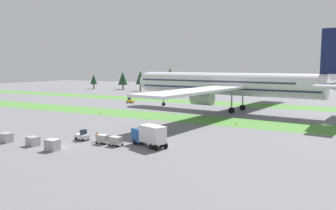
# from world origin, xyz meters

# --- Properties ---
(ground_plane) EXTENTS (400.00, 400.00, 0.00)m
(ground_plane) POSITION_xyz_m (0.00, 0.00, 0.00)
(ground_plane) COLOR slate
(grass_strip_near) EXTENTS (320.00, 12.77, 0.01)m
(grass_strip_near) POSITION_xyz_m (0.00, 38.40, 0.00)
(grass_strip_near) COLOR #4C8438
(grass_strip_near) RESTS_ON ground
(grass_strip_far) EXTENTS (320.00, 12.77, 0.01)m
(grass_strip_far) POSITION_xyz_m (0.00, 75.94, 0.00)
(grass_strip_far) COLOR #4C8438
(grass_strip_far) RESTS_ON ground
(airliner) EXTENTS (67.44, 83.12, 22.49)m
(airliner) POSITION_xyz_m (10.79, 56.90, 8.06)
(airliner) COLOR white
(airliner) RESTS_ON ground
(baggage_tug) EXTENTS (2.69, 1.48, 1.97)m
(baggage_tug) POSITION_xyz_m (-0.38, 6.50, 0.81)
(baggage_tug) COLOR silver
(baggage_tug) RESTS_ON ground
(cargo_dolly_lead) EXTENTS (2.30, 1.65, 1.55)m
(cargo_dolly_lead) POSITION_xyz_m (4.63, 6.14, 0.92)
(cargo_dolly_lead) COLOR #A3A3A8
(cargo_dolly_lead) RESTS_ON ground
(cargo_dolly_second) EXTENTS (2.30, 1.65, 1.55)m
(cargo_dolly_second) POSITION_xyz_m (7.53, 5.94, 0.92)
(cargo_dolly_second) COLOR #A3A3A8
(cargo_dolly_second) RESTS_ON ground
(catering_truck) EXTENTS (7.32, 4.53, 3.58)m
(catering_truck) POSITION_xyz_m (12.59, 8.33, 1.95)
(catering_truck) COLOR #1E4C8E
(catering_truck) RESTS_ON ground
(pushback_tractor) EXTENTS (2.74, 1.60, 1.97)m
(pushback_tractor) POSITION_xyz_m (-28.43, 61.66, 0.81)
(pushback_tractor) COLOR yellow
(pushback_tractor) RESTS_ON ground
(ground_crew_marshaller) EXTENTS (0.46, 0.39, 1.74)m
(ground_crew_marshaller) POSITION_xyz_m (2.61, 6.99, 0.95)
(ground_crew_marshaller) COLOR black
(ground_crew_marshaller) RESTS_ON ground
(uld_container_0) EXTENTS (2.17, 1.82, 1.50)m
(uld_container_0) POSITION_xyz_m (-4.82, -0.50, 0.75)
(uld_container_0) COLOR #A3A3A8
(uld_container_0) RESTS_ON ground
(uld_container_1) EXTENTS (2.01, 1.61, 1.63)m
(uld_container_1) POSITION_xyz_m (-10.96, -1.06, 0.82)
(uld_container_1) COLOR #A3A3A8
(uld_container_1) RESTS_ON ground
(uld_container_2) EXTENTS (2.08, 1.70, 1.76)m
(uld_container_2) POSITION_xyz_m (0.59, -1.28, 0.88)
(uld_container_2) COLOR #A3A3A8
(uld_container_2) RESTS_ON ground
(taxiway_marker_0) EXTENTS (0.44, 0.44, 0.49)m
(taxiway_marker_0) POSITION_xyz_m (-20.09, 35.17, 0.24)
(taxiway_marker_0) COLOR orange
(taxiway_marker_0) RESTS_ON ground
(taxiway_marker_1) EXTENTS (0.44, 0.44, 0.54)m
(taxiway_marker_1) POSITION_xyz_m (19.30, 34.74, 0.27)
(taxiway_marker_1) COLOR orange
(taxiway_marker_1) RESTS_ON ground
(distant_tree_line) EXTENTS (188.80, 10.60, 12.52)m
(distant_tree_line) POSITION_xyz_m (-3.12, 117.05, 6.51)
(distant_tree_line) COLOR #4C3823
(distant_tree_line) RESTS_ON ground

